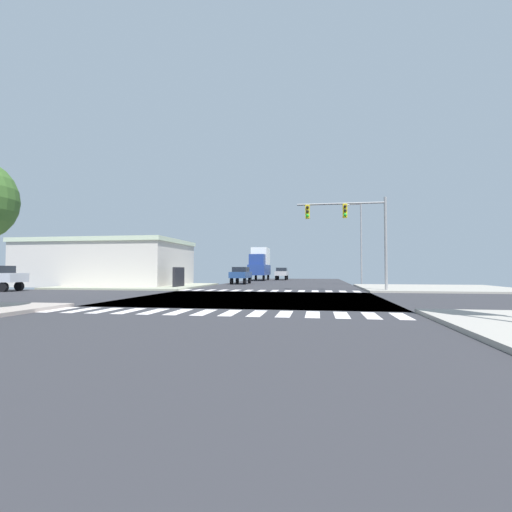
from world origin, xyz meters
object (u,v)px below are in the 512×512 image
bank_building (108,263)px  box_truck_middle_1 (260,263)px  sedan_leading_4 (282,273)px  street_lamp (359,236)px  traffic_signal_mast (351,222)px  sedan_farside_1 (241,274)px

bank_building → box_truck_middle_1: box_truck_middle_1 is taller
bank_building → sedan_leading_4: bearing=56.6°
sedan_leading_4 → box_truck_middle_1: (-3.00, -2.73, 1.45)m
box_truck_middle_1 → street_lamp: bearing=129.6°
sedan_leading_4 → box_truck_middle_1: box_truck_middle_1 is taller
street_lamp → sedan_leading_4: street_lamp is taller
bank_building → sedan_leading_4: 27.63m
traffic_signal_mast → sedan_farside_1: 17.29m
traffic_signal_mast → street_lamp: (1.77, 11.51, -0.05)m
traffic_signal_mast → sedan_farside_1: size_ratio=1.60×
sedan_farside_1 → sedan_leading_4: bearing=-100.2°
street_lamp → box_truck_middle_1: street_lamp is taller
bank_building → sedan_leading_4: size_ratio=3.81×
box_truck_middle_1 → sedan_farside_1: bearing=90.0°
bank_building → sedan_farside_1: bank_building is taller
traffic_signal_mast → sedan_leading_4: (-7.88, 29.51, -3.94)m
street_lamp → sedan_farside_1: street_lamp is taller
street_lamp → box_truck_middle_1: size_ratio=1.17×
traffic_signal_mast → box_truck_middle_1: bearing=112.1°
sedan_farside_1 → box_truck_middle_1: size_ratio=0.60×
sedan_leading_4 → box_truck_middle_1: size_ratio=0.60×
traffic_signal_mast → sedan_leading_4: size_ratio=1.60×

